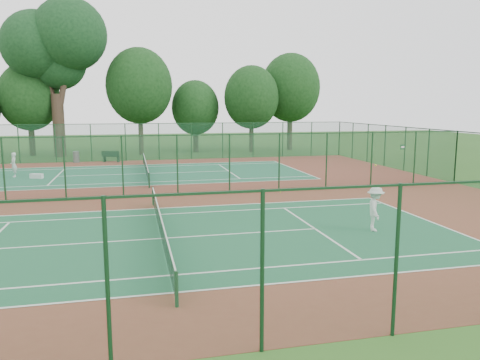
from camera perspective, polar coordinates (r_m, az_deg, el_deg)
name	(u,v)px	position (r m, az deg, el deg)	size (l,w,h in m)	color
ground	(151,196)	(27.37, -10.78, -1.92)	(120.00, 120.00, 0.00)	#275219
red_pad	(151,196)	(27.37, -10.78, -1.90)	(40.00, 36.00, 0.01)	maroon
court_near	(161,239)	(18.61, -9.59, -7.06)	(23.77, 10.97, 0.01)	#1B5739
court_far	(146,174)	(36.24, -11.38, 0.77)	(23.77, 10.97, 0.01)	#1E6042
fence_north	(142,142)	(45.00, -11.82, 4.58)	(40.00, 0.09, 3.50)	#1A5033
fence_south	(188,278)	(9.54, -6.40, -11.79)	(40.00, 0.09, 3.50)	#194C28
fence_east	(456,157)	(34.26, 24.82, 2.58)	(0.09, 36.00, 3.50)	#184A28
fence_divider	(150,166)	(27.09, -10.89, 1.74)	(40.00, 0.09, 3.50)	#17452A
tennis_net_near	(161,225)	(18.47, -9.63, -5.48)	(0.10, 12.90, 0.97)	#153B22
tennis_net_far	(146,167)	(36.17, -11.41, 1.60)	(0.10, 12.90, 0.97)	#12331A
player_near	(375,209)	(20.02, 16.16, -3.40)	(1.20, 0.69, 1.85)	silver
player_far	(14,165)	(37.50, -25.86, 1.68)	(0.64, 0.42, 1.77)	silver
trash_bin	(76,157)	(44.98, -19.34, 2.67)	(0.56, 0.56, 1.01)	slate
bench	(111,156)	(44.34, -15.45, 2.79)	(1.71, 0.99, 1.01)	black
kit_bag	(37,176)	(36.18, -23.55, 0.44)	(0.90, 0.34, 0.34)	white
stray_ball_a	(225,193)	(27.43, -1.86, -1.64)	(0.07, 0.07, 0.07)	#E6EF37
stray_ball_b	(280,192)	(27.90, 4.94, -1.48)	(0.07, 0.07, 0.07)	gold
stray_ball_c	(74,199)	(27.32, -19.61, -2.22)	(0.06, 0.06, 0.06)	#BEDC33
big_tree	(55,45)	(51.12, -21.59, 15.08)	(10.14, 7.42, 15.57)	#34251C
evergreen_row	(146,154)	(51.39, -11.37, 3.17)	(39.00, 5.00, 12.00)	black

